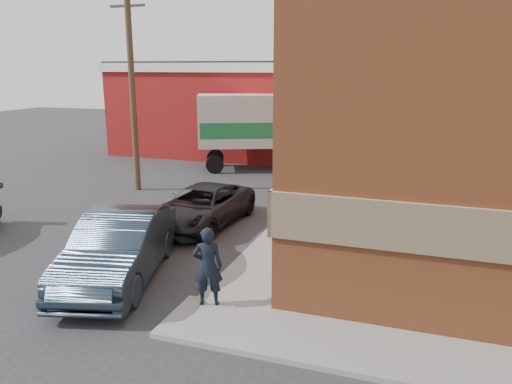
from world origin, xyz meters
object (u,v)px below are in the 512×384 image
Objects in this scene: sedan at (119,248)px; box_truck at (272,126)px; man at (208,266)px; utility_pole at (132,80)px; warehouse at (252,108)px; suv_a at (202,206)px.

sedan is 0.63× the size of box_truck.
box_truck reaches higher than man.
sedan is (-2.80, 0.75, -0.17)m from man.
man is 2.91m from sedan.
utility_pole is at bearing -71.31° from man.
box_truck is (-0.59, 14.88, 1.40)m from sedan.
warehouse is 3.14× the size of sedan.
box_truck is (-0.66, 10.13, 1.58)m from suv_a.
man is at bearing -30.46° from sedan.
box_truck is at bearing -98.46° from man.
sedan is (3.29, -19.50, -1.96)m from warehouse.
box_truck is at bearing 97.17° from suv_a.
utility_pole is at bearing -146.20° from box_truck.
warehouse is at bearing -93.95° from man.
box_truck is (4.20, 6.38, -2.49)m from utility_pole.
utility_pole is at bearing 103.93° from sedan.
suv_a is at bearing 73.64° from sedan.
utility_pole is 1.10× the size of box_truck.
suv_a is at bearing -37.57° from utility_pole.
warehouse is 19.87m from sedan.
sedan is at bearing -80.41° from warehouse.
suv_a is (3.37, -14.74, -2.14)m from warehouse.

